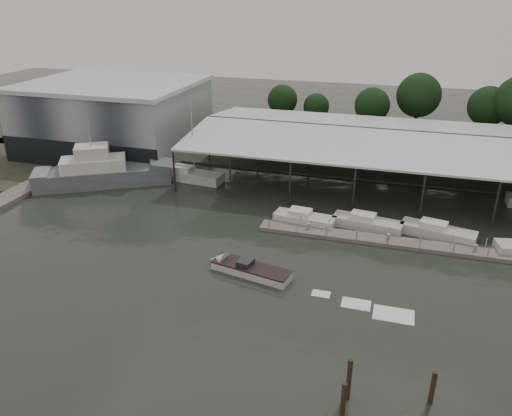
# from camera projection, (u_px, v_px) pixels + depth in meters

# --- Properties ---
(ground) EXTENTS (200.00, 200.00, 0.00)m
(ground) POSITION_uv_depth(u_px,v_px,m) (220.00, 273.00, 44.29)
(ground) COLOR #262B23
(ground) RESTS_ON ground
(land_strip_far) EXTENTS (140.00, 30.00, 0.30)m
(land_strip_far) POSITION_uv_depth(u_px,v_px,m) (310.00, 143.00, 81.06)
(land_strip_far) COLOR #393D2E
(land_strip_far) RESTS_ON ground
(land_strip_west) EXTENTS (20.00, 40.00, 0.30)m
(land_strip_west) POSITION_uv_depth(u_px,v_px,m) (53.00, 143.00, 80.98)
(land_strip_west) COLOR #393D2E
(land_strip_west) RESTS_ON ground
(storage_warehouse) EXTENTS (24.50, 20.50, 10.50)m
(storage_warehouse) POSITION_uv_depth(u_px,v_px,m) (115.00, 116.00, 75.70)
(storage_warehouse) COLOR #969BA0
(storage_warehouse) RESTS_ON ground
(covered_boat_shed) EXTENTS (58.24, 24.00, 6.96)m
(covered_boat_shed) POSITION_uv_depth(u_px,v_px,m) (425.00, 138.00, 61.91)
(covered_boat_shed) COLOR silver
(covered_boat_shed) RESTS_ON ground
(trawler_dock) EXTENTS (3.00, 18.00, 0.50)m
(trawler_dock) POSITION_uv_depth(u_px,v_px,m) (39.00, 182.00, 64.29)
(trawler_dock) COLOR slate
(trawler_dock) RESTS_ON ground
(floating_dock) EXTENTS (28.00, 2.00, 1.40)m
(floating_dock) POSITION_uv_depth(u_px,v_px,m) (398.00, 243.00, 49.06)
(floating_dock) COLOR slate
(floating_dock) RESTS_ON ground
(grey_trawler) EXTENTS (17.25, 12.41, 8.84)m
(grey_trawler) POSITION_uv_depth(u_px,v_px,m) (104.00, 172.00, 63.67)
(grey_trawler) COLOR slate
(grey_trawler) RESTS_ON ground
(white_sailboat) EXTENTS (8.62, 3.36, 12.59)m
(white_sailboat) POSITION_uv_depth(u_px,v_px,m) (191.00, 175.00, 65.31)
(white_sailboat) COLOR silver
(white_sailboat) RESTS_ON ground
(speedboat_underway) EXTENTS (18.73, 5.75, 2.00)m
(speedboat_underway) POSITION_uv_depth(u_px,v_px,m) (245.00, 268.00, 44.21)
(speedboat_underway) COLOR silver
(speedboat_underway) RESTS_ON ground
(moored_cruiser_0) EXTENTS (6.70, 2.84, 1.70)m
(moored_cruiser_0) POSITION_uv_depth(u_px,v_px,m) (304.00, 219.00, 53.17)
(moored_cruiser_0) COLOR silver
(moored_cruiser_0) RESTS_ON ground
(moored_cruiser_1) EXTENTS (7.44, 3.22, 1.70)m
(moored_cruiser_1) POSITION_uv_depth(u_px,v_px,m) (367.00, 223.00, 52.27)
(moored_cruiser_1) COLOR silver
(moored_cruiser_1) RESTS_ON ground
(moored_cruiser_2) EXTENTS (7.64, 3.86, 1.70)m
(moored_cruiser_2) POSITION_uv_depth(u_px,v_px,m) (437.00, 231.00, 50.43)
(moored_cruiser_2) COLOR silver
(moored_cruiser_2) RESTS_ON ground
(horizon_tree_line) EXTENTS (65.83, 10.50, 11.49)m
(horizon_tree_line) POSITION_uv_depth(u_px,v_px,m) (470.00, 106.00, 78.04)
(horizon_tree_line) COLOR #302215
(horizon_tree_line) RESTS_ON ground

